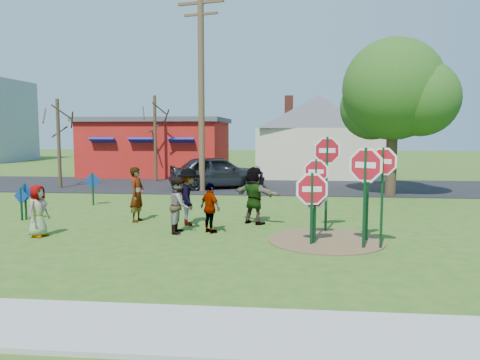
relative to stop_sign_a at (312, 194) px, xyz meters
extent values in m
plane|color=#2F5919|center=(-4.06, 1.51, -1.37)|extent=(120.00, 120.00, 0.00)
cube|color=#9E9E99|center=(-4.06, -5.69, -1.33)|extent=(22.00, 1.80, 0.08)
cube|color=black|center=(-4.06, 13.01, -1.35)|extent=(120.00, 7.50, 0.04)
cylinder|color=brown|center=(0.44, 0.51, -1.36)|extent=(3.20, 3.20, 0.03)
cube|color=#A11B10|center=(-9.56, 19.51, 0.43)|extent=(9.00, 7.00, 3.60)
cube|color=#4C4C51|center=(-9.56, 19.51, 2.38)|extent=(9.40, 7.40, 0.30)
cube|color=navy|center=(-12.06, 15.91, 1.03)|extent=(1.60, 0.78, 0.45)
cube|color=navy|center=(-9.56, 15.91, 1.03)|extent=(1.60, 0.78, 0.45)
cube|color=navy|center=(-7.06, 15.91, 1.03)|extent=(1.60, 0.78, 0.45)
cube|color=beige|center=(1.44, 19.51, 0.23)|extent=(8.00, 7.00, 3.20)
pyramid|color=#4C4C51|center=(1.44, 19.51, 4.03)|extent=(9.40, 9.40, 2.20)
cube|color=brown|center=(-0.56, 18.51, 3.23)|extent=(0.55, 0.55, 1.40)
cube|color=brown|center=(3.44, 20.51, 3.23)|extent=(0.55, 0.55, 1.40)
cube|color=#103B1E|center=(0.00, 0.00, -0.41)|extent=(0.07, 0.08, 1.93)
cylinder|color=white|center=(0.00, 0.00, 0.13)|extent=(1.17, 0.14, 1.17)
cylinder|color=#AF101D|center=(0.00, 0.00, 0.13)|extent=(1.01, 0.13, 1.01)
cube|color=white|center=(0.00, 0.00, 0.13)|extent=(0.51, 0.06, 0.15)
cube|color=#103B1E|center=(0.52, 1.72, 0.05)|extent=(0.07, 0.08, 2.85)
cylinder|color=white|center=(0.52, 1.72, 1.07)|extent=(1.10, 0.23, 1.12)
cylinder|color=#AF101D|center=(0.52, 1.72, 1.07)|extent=(0.95, 0.21, 0.96)
cube|color=white|center=(0.52, 1.72, 1.07)|extent=(0.48, 0.10, 0.14)
cylinder|color=gold|center=(0.52, 1.72, 1.07)|extent=(1.10, 0.23, 1.12)
cube|color=#103B1E|center=(1.76, -0.25, -0.07)|extent=(0.08, 0.08, 2.61)
cylinder|color=white|center=(1.76, -0.25, 0.88)|extent=(0.86, 0.48, 0.97)
cylinder|color=#AF101D|center=(1.76, -0.25, 0.88)|extent=(0.74, 0.41, 0.84)
cube|color=white|center=(1.76, -0.25, 0.88)|extent=(0.38, 0.21, 0.12)
cube|color=#103B1E|center=(1.54, 0.64, -0.22)|extent=(0.08, 0.08, 2.31)
cylinder|color=white|center=(1.54, 0.64, 0.58)|extent=(0.84, 0.54, 0.98)
cylinder|color=#AF101D|center=(1.54, 0.64, 0.58)|extent=(0.73, 0.47, 0.85)
cube|color=white|center=(1.54, 0.64, 0.58)|extent=(0.37, 0.23, 0.12)
cylinder|color=gold|center=(1.54, 0.64, 0.58)|extent=(0.84, 0.53, 0.98)
cube|color=#103B1E|center=(0.08, 0.15, -0.51)|extent=(0.08, 0.09, 1.73)
cylinder|color=white|center=(0.08, 0.15, -0.03)|extent=(0.96, 0.50, 1.07)
cylinder|color=#AF101D|center=(0.08, 0.15, -0.03)|extent=(0.83, 0.44, 0.92)
cube|color=white|center=(0.08, 0.15, -0.03)|extent=(0.42, 0.22, 0.13)
cube|color=#103B1E|center=(1.33, -0.26, -0.07)|extent=(0.09, 0.10, 2.60)
cylinder|color=white|center=(1.33, -0.26, 0.79)|extent=(1.08, 0.57, 1.20)
cylinder|color=#AF101D|center=(1.33, -0.26, 0.79)|extent=(0.93, 0.50, 1.03)
cube|color=white|center=(1.33, -0.26, 0.79)|extent=(0.47, 0.25, 0.15)
cylinder|color=gold|center=(1.33, -0.26, 0.79)|extent=(1.07, 0.56, 1.20)
cube|color=#103B1E|center=(0.14, 0.65, -0.25)|extent=(0.05, 0.06, 2.25)
cylinder|color=white|center=(0.14, 0.65, 0.53)|extent=(0.93, 0.04, 0.93)
cylinder|color=#AF101D|center=(0.14, 0.65, 0.53)|extent=(0.80, 0.04, 0.80)
cube|color=white|center=(0.14, 0.65, 0.53)|extent=(0.41, 0.02, 0.12)
cube|color=#103B1E|center=(-9.58, 2.49, -0.82)|extent=(0.06, 0.07, 1.11)
cube|color=navy|center=(-9.58, 2.49, -0.54)|extent=(0.58, 0.16, 0.60)
cube|color=#103B1E|center=(-9.51, 2.61, -0.75)|extent=(0.05, 0.06, 1.24)
cube|color=navy|center=(-9.51, 2.61, -0.43)|extent=(0.63, 0.02, 0.63)
cube|color=#103B1E|center=(-8.50, 5.85, -0.71)|extent=(0.06, 0.07, 1.33)
cube|color=navy|center=(-8.50, 5.85, -0.36)|extent=(0.68, 0.04, 0.68)
imported|color=#3A437B|center=(-7.72, 0.22, -0.62)|extent=(0.62, 0.82, 1.50)
imported|color=#24705C|center=(-5.62, 2.70, -0.46)|extent=(0.53, 0.72, 1.83)
imported|color=#945233|center=(-3.81, 1.15, -0.55)|extent=(0.65, 0.82, 1.64)
imported|color=#36373C|center=(-3.79, 2.29, -0.45)|extent=(0.97, 1.32, 1.84)
imported|color=#593460|center=(-2.91, 1.20, -0.63)|extent=(0.88, 0.87, 1.49)
imported|color=#1D4A25|center=(-1.71, 2.70, -0.44)|extent=(1.76, 1.41, 1.87)
imported|color=#2C2B30|center=(-4.29, 11.85, -0.48)|extent=(5.37, 3.66, 1.70)
cylinder|color=#4C3823|center=(-4.88, 10.69, 3.55)|extent=(0.31, 0.31, 9.84)
cube|color=#4C3823|center=(-4.88, 10.69, 7.81)|extent=(2.37, 0.69, 0.13)
cube|color=#4C3823|center=(-4.88, 10.69, 7.27)|extent=(1.73, 0.52, 0.11)
cylinder|color=#382819|center=(4.17, 9.95, 0.60)|extent=(0.50, 0.50, 3.94)
sphere|color=#234512|center=(4.17, 9.95, 3.55)|extent=(4.65, 4.65, 4.65)
sphere|color=#234512|center=(5.25, 9.42, 3.10)|extent=(3.40, 3.40, 3.40)
sphere|color=#234512|center=(3.37, 10.67, 2.75)|extent=(3.04, 3.04, 3.04)
cylinder|color=#382819|center=(-12.54, 11.11, 0.97)|extent=(0.18, 0.18, 4.68)
cylinder|color=#382819|center=(-8.42, 14.78, 1.17)|extent=(0.18, 0.18, 5.09)
camera|label=1|loc=(-0.67, -12.32, 1.65)|focal=35.00mm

